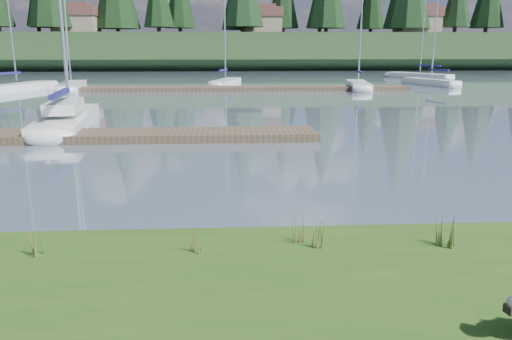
{
  "coord_description": "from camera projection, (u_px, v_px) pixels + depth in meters",
  "views": [
    {
      "loc": [
        0.69,
        -9.7,
        3.43
      ],
      "look_at": [
        1.2,
        -0.5,
        1.13
      ],
      "focal_mm": 35.0,
      "sensor_mm": 36.0,
      "label": 1
    }
  ],
  "objects": [
    {
      "name": "ground",
      "position": [
        219.0,
        91.0,
        39.25
      ],
      "size": [
        200.0,
        200.0,
        0.0
      ],
      "primitive_type": "plane",
      "color": "slate",
      "rests_on": "ground"
    },
    {
      "name": "ridge",
      "position": [
        223.0,
        52.0,
        80.3
      ],
      "size": [
        200.0,
        20.0,
        5.0
      ],
      "primitive_type": "cube",
      "color": "#1D3319",
      "rests_on": "ground"
    },
    {
      "name": "sailboat_main",
      "position": [
        70.0,
        116.0,
        22.11
      ],
      "size": [
        2.96,
        9.12,
        12.88
      ],
      "rotation": [
        0.0,
        0.0,
        1.71
      ],
      "color": "white",
      "rests_on": "ground"
    },
    {
      "name": "dock_near",
      "position": [
        103.0,
        136.0,
        18.66
      ],
      "size": [
        16.0,
        2.0,
        0.3
      ],
      "primitive_type": "cube",
      "color": "#4C3D2C",
      "rests_on": "ground"
    },
    {
      "name": "dock_far",
      "position": [
        245.0,
        89.0,
        39.32
      ],
      "size": [
        26.0,
        2.2,
        0.3
      ],
      "primitive_type": "cube",
      "color": "#4C3D2C",
      "rests_on": "ground"
    },
    {
      "name": "sailboat_bg_0",
      "position": [
        24.0,
        86.0,
        39.56
      ],
      "size": [
        4.22,
        8.53,
        12.18
      ],
      "rotation": [
        0.0,
        0.0,
        1.25
      ],
      "color": "white",
      "rests_on": "ground"
    },
    {
      "name": "sailboat_bg_1",
      "position": [
        73.0,
        85.0,
        40.29
      ],
      "size": [
        2.92,
        8.3,
        12.13
      ],
      "rotation": [
        0.0,
        0.0,
        1.74
      ],
      "color": "white",
      "rests_on": "ground"
    },
    {
      "name": "sailboat_bg_2",
      "position": [
        227.0,
        82.0,
        44.31
      ],
      "size": [
        3.04,
        6.82,
        10.22
      ],
      "rotation": [
        0.0,
        0.0,
        1.3
      ],
      "color": "white",
      "rests_on": "ground"
    },
    {
      "name": "sailboat_bg_3",
      "position": [
        357.0,
        84.0,
        41.37
      ],
      "size": [
        2.53,
        7.66,
        11.11
      ],
      "rotation": [
        0.0,
        0.0,
        1.43
      ],
      "color": "white",
      "rests_on": "ground"
    },
    {
      "name": "sailboat_bg_4",
      "position": [
        426.0,
        81.0,
        44.65
      ],
      "size": [
        3.54,
        6.73,
        10.01
      ],
      "rotation": [
        0.0,
        0.0,
        1.92
      ],
      "color": "white",
      "rests_on": "ground"
    },
    {
      "name": "sailboat_bg_5",
      "position": [
        414.0,
        75.0,
        54.18
      ],
      "size": [
        5.91,
        7.75,
        11.74
      ],
      "rotation": [
        0.0,
        0.0,
        2.16
      ],
      "color": "white",
      "rests_on": "ground"
    },
    {
      "name": "weed_0",
      "position": [
        195.0,
        239.0,
        7.59
      ],
      "size": [
        0.17,
        0.14,
        0.5
      ],
      "color": "#475B23",
      "rests_on": "bank"
    },
    {
      "name": "weed_1",
      "position": [
        298.0,
        229.0,
        8.01
      ],
      "size": [
        0.17,
        0.14,
        0.5
      ],
      "color": "#475B23",
      "rests_on": "bank"
    },
    {
      "name": "weed_2",
      "position": [
        442.0,
        230.0,
        7.85
      ],
      "size": [
        0.17,
        0.14,
        0.6
      ],
      "color": "#475B23",
      "rests_on": "bank"
    },
    {
      "name": "weed_3",
      "position": [
        33.0,
        240.0,
        7.45
      ],
      "size": [
        0.17,
        0.14,
        0.59
      ],
      "color": "#475B23",
      "rests_on": "bank"
    },
    {
      "name": "weed_4",
      "position": [
        318.0,
        235.0,
        7.76
      ],
      "size": [
        0.17,
        0.14,
        0.5
      ],
      "color": "#475B23",
      "rests_on": "bank"
    },
    {
      "name": "weed_5",
      "position": [
        454.0,
        231.0,
        7.75
      ],
      "size": [
        0.17,
        0.14,
        0.67
      ],
      "color": "#475B23",
      "rests_on": "bank"
    },
    {
      "name": "mud_lip",
      "position": [
        190.0,
        245.0,
        8.62
      ],
      "size": [
        60.0,
        0.5,
        0.14
      ],
      "primitive_type": "cube",
      "color": "#33281C",
      "rests_on": "ground"
    },
    {
      "name": "house_0",
      "position": [
        76.0,
        19.0,
        75.05
      ],
      "size": [
        6.3,
        5.3,
        4.65
      ],
      "color": "gray",
      "rests_on": "ridge"
    },
    {
      "name": "house_1",
      "position": [
        261.0,
        20.0,
        77.52
      ],
      "size": [
        6.3,
        5.3,
        4.65
      ],
      "color": "gray",
      "rests_on": "ridge"
    },
    {
      "name": "house_2",
      "position": [
        417.0,
        20.0,
        76.88
      ],
      "size": [
        6.3,
        5.3,
        4.65
      ],
      "color": "gray",
      "rests_on": "ridge"
    }
  ]
}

